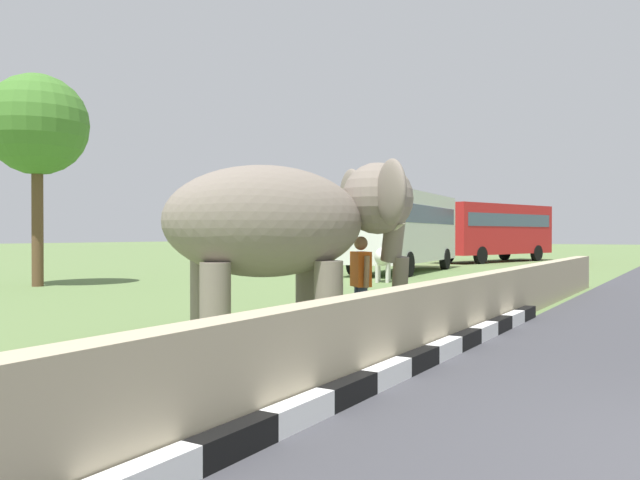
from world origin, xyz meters
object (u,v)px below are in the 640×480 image
(bus_red, at_px, (494,228))
(person_handler, at_px, (361,280))
(cow_near, at_px, (383,257))
(bus_white, at_px, (403,226))
(elephant, at_px, (289,224))

(bus_red, bearing_deg, person_handler, -167.95)
(cow_near, bearing_deg, bus_white, 17.26)
(elephant, relative_size, bus_white, 0.42)
(bus_white, distance_m, bus_red, 12.69)
(person_handler, bearing_deg, cow_near, 24.01)
(elephant, bearing_deg, person_handler, -24.15)
(person_handler, height_order, bus_white, bus_white)
(person_handler, bearing_deg, bus_red, 12.05)
(cow_near, bearing_deg, bus_red, 4.25)
(elephant, height_order, person_handler, elephant)
(cow_near, bearing_deg, elephant, -160.60)
(elephant, bearing_deg, cow_near, 19.40)
(person_handler, distance_m, bus_red, 30.05)
(person_handler, height_order, bus_red, bus_red)
(bus_red, bearing_deg, elephant, -169.48)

